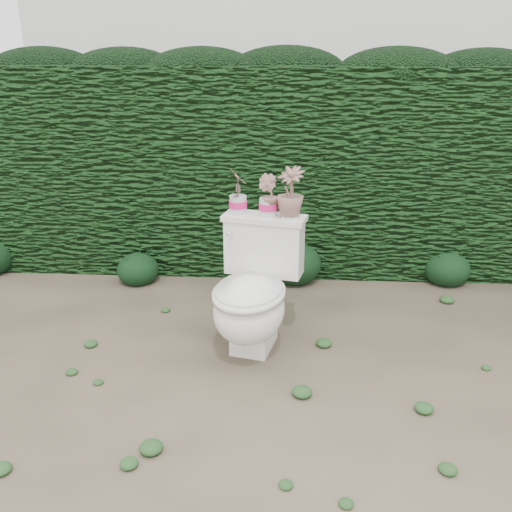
# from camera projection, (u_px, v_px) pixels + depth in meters

# --- Properties ---
(ground) EXTENTS (60.00, 60.00, 0.00)m
(ground) POSITION_uv_depth(u_px,v_px,m) (292.00, 351.00, 3.28)
(ground) COLOR #6F614C
(ground) RESTS_ON ground
(hedge) EXTENTS (8.00, 1.00, 1.60)m
(hedge) POSITION_uv_depth(u_px,v_px,m) (294.00, 167.00, 4.49)
(hedge) COLOR #1A4717
(hedge) RESTS_ON ground
(house_wall) EXTENTS (8.00, 3.50, 4.00)m
(house_wall) POSITION_uv_depth(u_px,v_px,m) (334.00, 29.00, 8.13)
(house_wall) COLOR silver
(house_wall) RESTS_ON ground
(toilet) EXTENTS (0.60, 0.76, 0.78)m
(toilet) POSITION_uv_depth(u_px,v_px,m) (253.00, 295.00, 3.19)
(toilet) COLOR white
(toilet) RESTS_ON ground
(potted_plant_left) EXTENTS (0.12, 0.16, 0.26)m
(potted_plant_left) POSITION_uv_depth(u_px,v_px,m) (238.00, 192.00, 3.25)
(potted_plant_left) COLOR #287424
(potted_plant_left) RESTS_ON toilet
(potted_plant_center) EXTENTS (0.17, 0.16, 0.23)m
(potted_plant_center) POSITION_uv_depth(u_px,v_px,m) (268.00, 197.00, 3.21)
(potted_plant_center) COLOR #287424
(potted_plant_center) RESTS_ON toilet
(potted_plant_right) EXTENTS (0.22, 0.22, 0.29)m
(potted_plant_right) POSITION_uv_depth(u_px,v_px,m) (290.00, 194.00, 3.16)
(potted_plant_right) COLOR #287424
(potted_plant_right) RESTS_ON toilet
(liriope_clump_1) EXTENTS (0.32, 0.32, 0.26)m
(liriope_clump_1) POSITION_uv_depth(u_px,v_px,m) (138.00, 266.00, 4.22)
(liriope_clump_1) COLOR black
(liriope_clump_1) RESTS_ON ground
(liriope_clump_2) EXTENTS (0.43, 0.43, 0.34)m
(liriope_clump_2) POSITION_uv_depth(u_px,v_px,m) (294.00, 260.00, 4.23)
(liriope_clump_2) COLOR black
(liriope_clump_2) RESTS_ON ground
(liriope_clump_3) EXTENTS (0.35, 0.35, 0.28)m
(liriope_clump_3) POSITION_uv_depth(u_px,v_px,m) (447.00, 265.00, 4.21)
(liriope_clump_3) COLOR black
(liriope_clump_3) RESTS_ON ground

